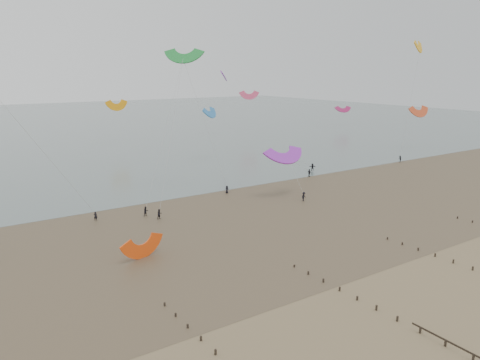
% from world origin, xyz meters
% --- Properties ---
extents(ground, '(500.00, 500.00, 0.00)m').
position_xyz_m(ground, '(0.00, 0.00, 0.00)').
color(ground, brown).
rests_on(ground, ground).
extents(sea_and_shore, '(500.00, 665.00, 0.03)m').
position_xyz_m(sea_and_shore, '(-4.08, 34.40, 0.01)').
color(sea_and_shore, '#475654').
rests_on(sea_and_shore, ground).
extents(kitesurfer_lead, '(0.70, 0.61, 1.62)m').
position_xyz_m(kitesurfer_lead, '(-11.18, 44.95, 0.81)').
color(kitesurfer_lead, black).
rests_on(kitesurfer_lead, ground).
extents(kitesurfers, '(117.33, 22.18, 1.86)m').
position_xyz_m(kitesurfers, '(25.94, 46.57, 0.89)').
color(kitesurfers, black).
rests_on(kitesurfers, ground).
extents(grounded_kite, '(6.71, 5.82, 3.15)m').
position_xyz_m(grounded_kite, '(-10.73, 25.70, 0.00)').
color(grounded_kite, '#F94B0F').
rests_on(grounded_kite, ground).
extents(kites_airborne, '(257.40, 115.35, 41.12)m').
position_xyz_m(kites_airborne, '(-15.22, 84.40, 20.71)').
color(kites_airborne, '#FFAB07').
rests_on(kites_airborne, ground).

